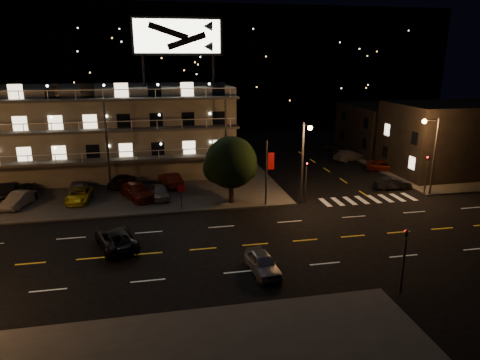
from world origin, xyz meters
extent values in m
plane|color=black|center=(0.00, 0.00, 0.00)|extent=(140.00, 140.00, 0.00)
cube|color=#3D3D3A|center=(-14.00, 20.00, 0.07)|extent=(44.00, 24.00, 0.15)
cube|color=#3D3D3A|center=(30.00, 20.00, 0.07)|extent=(16.00, 24.00, 0.15)
cube|color=gray|center=(-10.00, 24.00, 5.00)|extent=(28.00, 12.00, 10.00)
cube|color=gray|center=(-10.00, 24.00, 10.25)|extent=(28.00, 12.00, 0.50)
cube|color=#3D3D3A|center=(-10.00, 17.10, 3.15)|extent=(28.00, 1.80, 0.25)
cube|color=#3D3D3A|center=(-10.00, 17.10, 6.35)|extent=(28.00, 1.80, 0.25)
cube|color=#3D3D3A|center=(-10.00, 17.10, 9.55)|extent=(28.00, 1.80, 0.25)
cylinder|color=black|center=(-6.00, 22.00, 12.25)|extent=(0.36, 0.36, 3.50)
cylinder|color=black|center=(2.00, 22.00, 12.25)|extent=(0.36, 0.36, 3.50)
cube|color=black|center=(-2.00, 22.00, 16.00)|extent=(10.20, 0.50, 4.20)
cube|color=white|center=(-2.00, 21.70, 16.00)|extent=(9.60, 0.06, 3.60)
cube|color=black|center=(30.00, 16.00, 4.25)|extent=(14.00, 10.00, 8.50)
cube|color=black|center=(30.00, 28.00, 3.50)|extent=(14.00, 12.00, 7.00)
cube|color=black|center=(0.00, 70.00, 12.00)|extent=(120.00, 20.00, 24.00)
cylinder|color=#2D2D30|center=(8.50, 8.30, 4.00)|extent=(0.20, 0.20, 8.00)
cylinder|color=#2D2D30|center=(8.50, 7.50, 7.80)|extent=(0.12, 1.80, 0.12)
sphere|color=#FF903F|center=(8.50, 6.70, 7.70)|extent=(0.44, 0.44, 0.44)
cylinder|color=#2D2D30|center=(22.50, 8.30, 4.00)|extent=(0.20, 0.20, 8.00)
cylinder|color=#2D2D30|center=(21.70, 8.30, 7.80)|extent=(1.80, 0.12, 0.12)
sphere|color=#FF903F|center=(20.90, 8.30, 7.70)|extent=(0.44, 0.44, 0.44)
cylinder|color=#2D2D30|center=(9.00, 8.50, 1.80)|extent=(0.14, 0.14, 3.60)
imported|color=black|center=(9.00, 8.50, 4.10)|extent=(0.20, 0.16, 1.00)
sphere|color=#FF0C0C|center=(9.00, 8.38, 4.00)|extent=(0.14, 0.14, 0.14)
cylinder|color=#2D2D30|center=(9.00, -8.50, 1.80)|extent=(0.14, 0.14, 3.60)
imported|color=black|center=(9.00, -8.50, 4.10)|extent=(0.20, 0.16, 1.00)
sphere|color=#FF0C0C|center=(9.00, -8.38, 4.00)|extent=(0.14, 0.14, 0.14)
cylinder|color=#2D2D30|center=(22.00, 8.50, 1.80)|extent=(0.14, 0.14, 3.60)
imported|color=black|center=(22.00, 8.50, 4.10)|extent=(0.16, 0.20, 1.00)
sphere|color=#FF0C0C|center=(21.88, 8.50, 4.00)|extent=(0.14, 0.14, 0.14)
cylinder|color=#2D2D30|center=(5.00, 8.40, 3.20)|extent=(0.16, 0.16, 6.40)
cube|color=#AA0C15|center=(5.45, 8.40, 4.40)|extent=(0.60, 0.04, 1.60)
cylinder|color=#2D2D30|center=(-3.00, 8.60, 1.10)|extent=(0.08, 0.08, 2.20)
cylinder|color=#AA0C15|center=(-3.00, 8.55, 2.15)|extent=(0.91, 0.04, 0.91)
cylinder|color=black|center=(1.86, 9.59, 1.29)|extent=(0.48, 0.48, 2.29)
sphere|color=black|center=(1.86, 9.59, 4.16)|extent=(4.96, 4.96, 4.96)
sphere|color=black|center=(0.72, 9.97, 3.58)|extent=(3.05, 3.05, 3.05)
sphere|color=black|center=(2.91, 9.21, 3.78)|extent=(2.86, 2.86, 2.86)
imported|color=gray|center=(-18.02, 12.43, 0.84)|extent=(2.58, 4.43, 1.38)
imported|color=yellow|center=(-12.65, 12.90, 0.77)|extent=(2.31, 4.59, 1.25)
imported|color=#5C190D|center=(-7.13, 12.76, 0.92)|extent=(4.12, 5.72, 1.54)
imported|color=gray|center=(-4.87, 12.23, 0.81)|extent=(1.87, 4.00, 1.32)
imported|color=black|center=(-20.06, 16.03, 0.87)|extent=(2.50, 4.59, 1.44)
imported|color=black|center=(-18.29, 15.67, 0.82)|extent=(3.31, 5.19, 1.33)
imported|color=gray|center=(-13.08, 15.30, 0.85)|extent=(2.31, 4.95, 1.40)
imported|color=black|center=(-8.78, 17.01, 0.89)|extent=(3.32, 4.66, 1.47)
imported|color=#5C190D|center=(-3.71, 16.17, 0.91)|extent=(2.81, 4.90, 1.53)
imported|color=black|center=(19.78, 10.97, 0.64)|extent=(4.00, 1.72, 1.28)
imported|color=#5C190D|center=(23.09, 18.21, 0.66)|extent=(5.25, 3.90, 1.32)
imported|color=gray|center=(21.04, 24.39, 0.69)|extent=(5.17, 3.51, 1.39)
imported|color=black|center=(21.51, 31.30, 0.61)|extent=(3.71, 1.81, 1.22)
imported|color=gray|center=(1.45, -4.32, 0.68)|extent=(1.99, 4.12, 1.36)
imported|color=black|center=(-8.33, 1.60, 0.73)|extent=(3.90, 5.77, 1.47)
camera|label=1|loc=(-5.02, -29.13, 13.77)|focal=32.00mm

